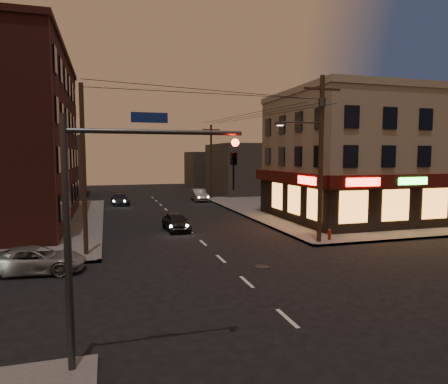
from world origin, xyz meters
name	(u,v)px	position (x,y,z in m)	size (l,w,h in m)	color
ground	(247,282)	(0.00, 0.00, 0.00)	(120.00, 120.00, 0.00)	black
sidewalk_ne	(351,208)	(18.00, 19.00, 0.07)	(24.00, 28.00, 0.15)	#514F4C
pizza_building	(370,156)	(15.93, 13.43, 5.35)	(15.85, 12.85, 10.50)	gray
bg_building_ne_a	(249,169)	(14.00, 38.00, 3.50)	(10.00, 12.00, 7.00)	#3F3D3A
bg_building_nw	(49,166)	(-13.00, 42.00, 4.00)	(9.00, 10.00, 8.00)	#3F3D3A
bg_building_ne_b	(211,169)	(12.00, 52.00, 3.00)	(8.00, 8.00, 6.00)	#3F3D3A
utility_pole_main	(319,150)	(6.68, 5.80, 5.76)	(4.20, 0.44, 10.00)	#382619
utility_pole_far	(211,162)	(6.80, 32.00, 4.65)	(0.26, 0.26, 9.00)	#382619
utility_pole_west	(84,170)	(-6.80, 6.50, 4.65)	(0.24, 0.24, 9.00)	#382619
traffic_signal	(111,207)	(-5.57, -5.60, 4.16)	(4.49, 0.32, 6.47)	#333538
suv_cross	(35,260)	(-8.89, 4.00, 0.61)	(2.03, 4.40, 1.22)	gray
sedan_near	(176,222)	(-0.90, 12.58, 0.65)	(1.55, 3.84, 1.31)	black
sedan_mid	(199,195)	(4.92, 30.62, 0.71)	(1.51, 4.33, 1.43)	slate
sedan_far	(120,199)	(-4.27, 29.25, 0.62)	(1.73, 4.26, 1.23)	black
fire_hydrant	(329,234)	(7.64, 6.00, 0.52)	(0.31, 0.31, 0.68)	maroon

